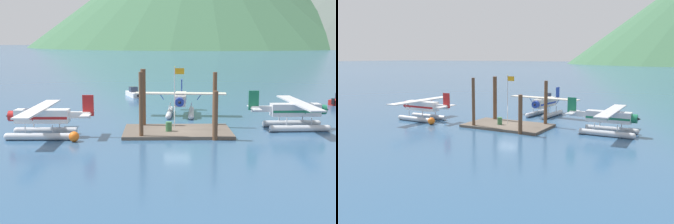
{
  "view_description": "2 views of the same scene",
  "coord_description": "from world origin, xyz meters",
  "views": [
    {
      "loc": [
        -1.7,
        -40.38,
        8.79
      ],
      "look_at": [
        -0.89,
        -0.25,
        2.06
      ],
      "focal_mm": 46.74,
      "sensor_mm": 36.0,
      "label": 1
    },
    {
      "loc": [
        20.44,
        -37.43,
        8.4
      ],
      "look_at": [
        -1.45,
        2.17,
        1.41
      ],
      "focal_mm": 38.3,
      "sensor_mm": 36.0,
      "label": 2
    }
  ],
  "objects": [
    {
      "name": "seaplane_cream_bow_centre",
      "position": [
        0.75,
        9.63,
        1.58
      ],
      "size": [
        10.48,
        7.97,
        3.84
      ],
      "color": "#B7BABF",
      "rests_on": "ground"
    },
    {
      "name": "ground_plane",
      "position": [
        0.0,
        0.0,
        0.0
      ],
      "size": [
        1200.0,
        1200.0,
        0.0
      ],
      "primitive_type": "plane",
      "color": "#2D5175"
    },
    {
      "name": "piling_far_right",
      "position": [
        3.82,
        2.61,
        2.78
      ],
      "size": [
        0.42,
        0.42,
        5.55
      ],
      "primitive_type": "cylinder",
      "color": "brown",
      "rests_on": "ground"
    },
    {
      "name": "flagpole",
      "position": [
        -0.13,
        0.38,
        4.02
      ],
      "size": [
        0.95,
        0.1,
        5.97
      ],
      "color": "silver",
      "rests_on": "dock_platform"
    },
    {
      "name": "fuel_drum",
      "position": [
        -0.83,
        -0.52,
        0.74
      ],
      "size": [
        0.62,
        0.62,
        0.88
      ],
      "color": "#33663D",
      "rests_on": "dock_platform"
    },
    {
      "name": "piling_near_left",
      "position": [
        -3.3,
        -2.47,
        2.98
      ],
      "size": [
        0.38,
        0.38,
        5.97
      ],
      "primitive_type": "cylinder",
      "color": "brown",
      "rests_on": "ground"
    },
    {
      "name": "seaplane_silver_stbd_fwd",
      "position": [
        11.67,
        1.6,
        1.58
      ],
      "size": [
        7.98,
        10.42,
        3.84
      ],
      "color": "#B7BABF",
      "rests_on": "ground"
    },
    {
      "name": "seaplane_white_port_aft",
      "position": [
        -12.28,
        -1.45,
        1.58
      ],
      "size": [
        7.98,
        10.42,
        3.84
      ],
      "color": "#B7BABF",
      "rests_on": "ground"
    },
    {
      "name": "piling_far_left",
      "position": [
        -3.29,
        2.51,
        2.94
      ],
      "size": [
        0.51,
        0.51,
        5.88
      ],
      "primitive_type": "cylinder",
      "color": "brown",
      "rests_on": "ground"
    },
    {
      "name": "dock_platform",
      "position": [
        0.0,
        0.0,
        0.15
      ],
      "size": [
        10.07,
        6.04,
        0.3
      ],
      "primitive_type": "cube",
      "color": "brown",
      "rests_on": "ground"
    },
    {
      "name": "boat_white_open_north",
      "position": [
        -5.67,
        26.8,
        0.49
      ],
      "size": [
        2.89,
        4.66,
        1.5
      ],
      "color": "silver",
      "rests_on": "ground"
    },
    {
      "name": "piling_near_right",
      "position": [
        3.18,
        -2.97,
        2.17
      ],
      "size": [
        0.46,
        0.46,
        4.34
      ],
      "primitive_type": "cylinder",
      "color": "brown",
      "rests_on": "ground"
    },
    {
      "name": "mooring_buoy",
      "position": [
        -9.09,
        -3.34,
        0.45
      ],
      "size": [
        0.9,
        0.9,
        0.9
      ],
      "primitive_type": "sphere",
      "color": "orange",
      "rests_on": "ground"
    }
  ]
}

